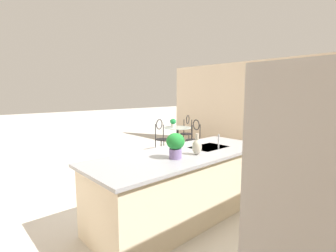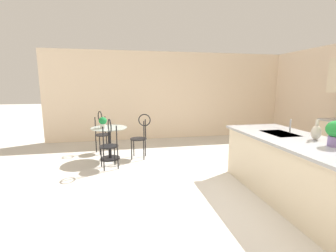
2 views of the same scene
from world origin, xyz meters
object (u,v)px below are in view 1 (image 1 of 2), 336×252
at_px(bistro_table, 178,137).
at_px(potted_plant_on_table, 173,122).
at_px(potted_plant_counter_near, 175,144).
at_px(chair_near_window, 161,136).
at_px(chair_by_island, 187,130).
at_px(vase_on_counter, 197,147).
at_px(chair_toward_desk, 194,136).

bearing_deg(bistro_table, potted_plant_on_table, -61.03).
height_order(potted_plant_on_table, potted_plant_counter_near, potted_plant_counter_near).
distance_m(bistro_table, chair_near_window, 0.68).
height_order(bistro_table, potted_plant_counter_near, potted_plant_counter_near).
bearing_deg(chair_by_island, potted_plant_counter_near, 41.51).
bearing_deg(vase_on_counter, chair_toward_desk, -137.81).
bearing_deg(potted_plant_counter_near, chair_toward_desk, -142.17).
bearing_deg(potted_plant_on_table, chair_near_window, 14.66).
distance_m(potted_plant_on_table, potted_plant_counter_near, 4.19).
relative_size(chair_near_window, potted_plant_counter_near, 3.18).
distance_m(chair_by_island, potted_plant_counter_near, 4.77).
bearing_deg(potted_plant_counter_near, chair_near_window, -128.05).
bearing_deg(chair_near_window, chair_by_island, -169.19).
relative_size(potted_plant_on_table, vase_on_counter, 0.87).
xyz_separation_m(chair_near_window, potted_plant_counter_near, (2.27, 2.90, 0.53)).
xyz_separation_m(chair_near_window, chair_toward_desk, (-0.59, 0.68, 0.00)).
bearing_deg(chair_near_window, potted_plant_on_table, -165.34).
xyz_separation_m(potted_plant_on_table, potted_plant_counter_near, (2.86, 3.05, 0.22)).
height_order(chair_near_window, potted_plant_counter_near, potted_plant_counter_near).
relative_size(potted_plant_on_table, potted_plant_counter_near, 0.76).
distance_m(chair_near_window, chair_toward_desk, 0.90).
xyz_separation_m(chair_by_island, chair_toward_desk, (0.69, 0.92, 0.00)).
xyz_separation_m(chair_toward_desk, vase_on_counter, (2.51, 2.27, 0.46)).
distance_m(chair_toward_desk, potted_plant_on_table, 0.89).
xyz_separation_m(chair_near_window, potted_plant_on_table, (-0.59, -0.16, 0.31)).
bearing_deg(potted_plant_counter_near, potted_plant_on_table, -133.16).
relative_size(chair_by_island, chair_toward_desk, 1.00).
bearing_deg(potted_plant_on_table, bistro_table, 118.97).
distance_m(potted_plant_on_table, vase_on_counter, 4.00).
distance_m(chair_by_island, vase_on_counter, 4.55).
height_order(potted_plant_on_table, vase_on_counter, vase_on_counter).
bearing_deg(chair_near_window, vase_on_counter, 56.98).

